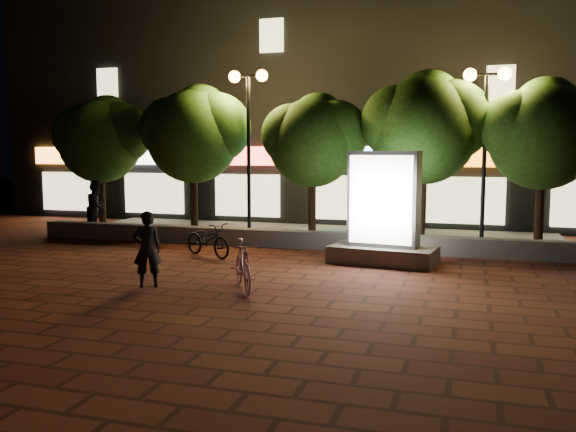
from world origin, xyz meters
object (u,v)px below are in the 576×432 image
at_px(street_lamp_left, 248,111).
at_px(scooter_parked, 208,239).
at_px(tree_right, 425,124).
at_px(rider, 147,249).
at_px(tree_far_right, 545,130).
at_px(pedestrian, 97,207).
at_px(tree_far_left, 102,136).
at_px(ad_kiosk, 384,218).
at_px(tree_mid, 314,137).
at_px(scooter_pink, 243,265).
at_px(tree_left, 195,131).
at_px(street_lamp_right, 486,111).

bearing_deg(street_lamp_left, scooter_parked, -88.86).
relative_size(tree_right, rider, 3.22).
xyz_separation_m(tree_far_right, pedestrian, (-13.64, -0.96, -2.41)).
relative_size(tree_far_left, ad_kiosk, 1.66).
bearing_deg(pedestrian, rider, -150.65).
xyz_separation_m(tree_mid, pedestrian, (-7.14, -0.96, -2.26)).
distance_m(street_lamp_left, scooter_pink, 7.79).
relative_size(tree_left, scooter_pink, 2.91).
distance_m(tree_far_left, pedestrian, 2.55).
relative_size(tree_far_right, rider, 3.02).
height_order(street_lamp_right, pedestrian, street_lamp_right).
xyz_separation_m(tree_left, ad_kiosk, (6.58, -3.09, -2.32)).
distance_m(tree_left, street_lamp_right, 8.96).
height_order(rider, pedestrian, pedestrian).
bearing_deg(street_lamp_left, ad_kiosk, -31.38).
relative_size(street_lamp_right, ad_kiosk, 1.78).
xyz_separation_m(street_lamp_right, pedestrian, (-12.09, -0.70, -2.94)).
height_order(street_lamp_right, scooter_parked, street_lamp_right).
distance_m(tree_mid, ad_kiosk, 4.54).
bearing_deg(tree_right, tree_far_left, -180.00).
bearing_deg(tree_far_right, scooter_parked, -157.60).
bearing_deg(tree_far_right, tree_right, 180.00).
relative_size(tree_right, scooter_parked, 2.89).
relative_size(tree_left, tree_right, 0.97).
bearing_deg(rider, pedestrian, -80.73).
bearing_deg(tree_right, tree_far_right, -0.00).
distance_m(tree_right, pedestrian, 10.81).
height_order(tree_right, pedestrian, tree_right).
height_order(tree_right, rider, tree_right).
relative_size(scooter_parked, pedestrian, 1.00).
bearing_deg(scooter_parked, street_lamp_right, -37.35).
bearing_deg(tree_far_left, tree_far_right, 0.00).
relative_size(tree_left, pedestrian, 2.79).
distance_m(tree_right, scooter_parked, 7.06).
bearing_deg(tree_far_left, street_lamp_left, -2.76).
height_order(street_lamp_right, rider, street_lamp_right).
bearing_deg(street_lamp_left, pedestrian, -172.17).
distance_m(tree_far_left, tree_left, 3.51).
bearing_deg(tree_left, ad_kiosk, -25.15).
bearing_deg(scooter_pink, pedestrian, 111.23).
bearing_deg(pedestrian, tree_left, -85.25).
xyz_separation_m(street_lamp_right, scooter_parked, (-6.94, -3.24, -3.43)).
xyz_separation_m(tree_left, tree_right, (7.30, 0.00, 0.12)).
bearing_deg(tree_mid, street_lamp_left, -172.69).
bearing_deg(street_lamp_right, tree_right, 170.90).
distance_m(ad_kiosk, scooter_parked, 4.63).
bearing_deg(tree_far_left, pedestrian, -69.63).
xyz_separation_m(tree_left, pedestrian, (-3.15, -0.96, -2.49)).
bearing_deg(tree_mid, tree_far_left, 180.00).
bearing_deg(tree_left, tree_right, 0.00).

